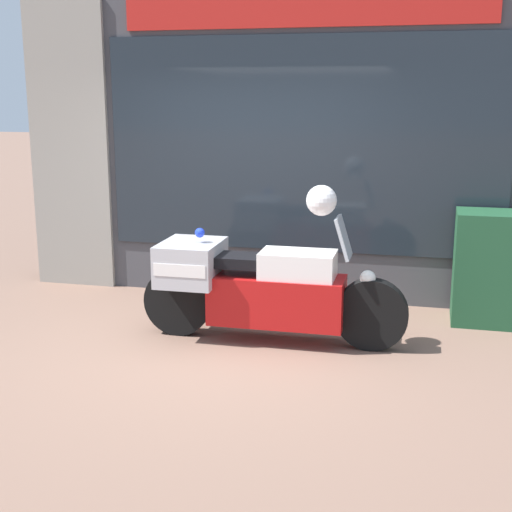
# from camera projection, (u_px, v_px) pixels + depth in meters

# --- Properties ---
(ground_plane) EXTENTS (60.00, 60.00, 0.00)m
(ground_plane) POSITION_uv_depth(u_px,v_px,m) (213.00, 351.00, 6.29)
(ground_plane) COLOR #7A5B4C
(shop_building) EXTENTS (5.44, 0.55, 3.26)m
(shop_building) POSITION_uv_depth(u_px,v_px,m) (229.00, 147.00, 7.90)
(shop_building) COLOR #424247
(shop_building) RESTS_ON ground
(window_display) EXTENTS (4.03, 0.30, 1.80)m
(window_display) POSITION_uv_depth(u_px,v_px,m) (300.00, 255.00, 8.01)
(window_display) COLOR slate
(window_display) RESTS_ON ground
(paramedic_motorcycle) EXTENTS (2.44, 0.68, 1.19)m
(paramedic_motorcycle) POSITION_uv_depth(u_px,v_px,m) (254.00, 285.00, 6.47)
(paramedic_motorcycle) COLOR black
(paramedic_motorcycle) RESTS_ON ground
(utility_cabinet) EXTENTS (0.87, 0.55, 1.11)m
(utility_cabinet) POSITION_uv_depth(u_px,v_px,m) (500.00, 268.00, 6.94)
(utility_cabinet) COLOR #1E4C2D
(utility_cabinet) RESTS_ON ground
(white_helmet) EXTENTS (0.27, 0.27, 0.27)m
(white_helmet) POSITION_uv_depth(u_px,v_px,m) (321.00, 200.00, 6.15)
(white_helmet) COLOR white
(white_helmet) RESTS_ON paramedic_motorcycle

